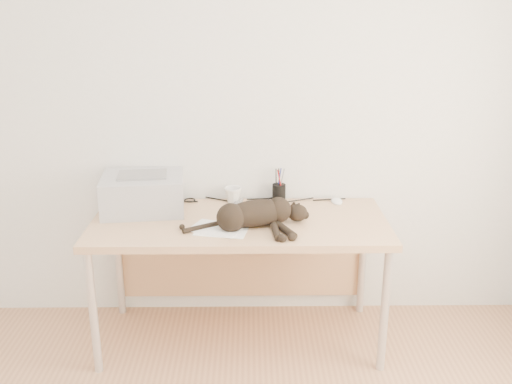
{
  "coord_description": "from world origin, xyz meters",
  "views": [
    {
      "loc": [
        0.06,
        -1.49,
        1.87
      ],
      "look_at": [
        0.09,
        1.34,
        0.92
      ],
      "focal_mm": 40.0,
      "sensor_mm": 36.0,
      "label": 1
    }
  ],
  "objects_px": {
    "mug": "(233,195)",
    "cat": "(253,215)",
    "desk": "(240,236)",
    "pen_cup": "(279,193)",
    "printer": "(143,192)",
    "mouse": "(337,199)"
  },
  "relations": [
    {
      "from": "desk",
      "to": "mug",
      "type": "bearing_deg",
      "value": 102.41
    },
    {
      "from": "mug",
      "to": "mouse",
      "type": "bearing_deg",
      "value": 0.0
    },
    {
      "from": "desk",
      "to": "mug",
      "type": "distance_m",
      "value": 0.27
    },
    {
      "from": "printer",
      "to": "mouse",
      "type": "height_order",
      "value": "printer"
    },
    {
      "from": "pen_cup",
      "to": "mouse",
      "type": "xyz_separation_m",
      "value": [
        0.34,
        -0.01,
        -0.04
      ]
    },
    {
      "from": "cat",
      "to": "desk",
      "type": "bearing_deg",
      "value": 94.76
    },
    {
      "from": "mug",
      "to": "cat",
      "type": "bearing_deg",
      "value": -73.07
    },
    {
      "from": "printer",
      "to": "mug",
      "type": "relative_size",
      "value": 4.9
    },
    {
      "from": "desk",
      "to": "pen_cup",
      "type": "bearing_deg",
      "value": 41.83
    },
    {
      "from": "mug",
      "to": "pen_cup",
      "type": "bearing_deg",
      "value": 2.11
    },
    {
      "from": "cat",
      "to": "pen_cup",
      "type": "bearing_deg",
      "value": 52.09
    },
    {
      "from": "mouse",
      "to": "printer",
      "type": "bearing_deg",
      "value": -176.54
    },
    {
      "from": "cat",
      "to": "mug",
      "type": "height_order",
      "value": "cat"
    },
    {
      "from": "printer",
      "to": "pen_cup",
      "type": "bearing_deg",
      "value": 8.83
    },
    {
      "from": "desk",
      "to": "cat",
      "type": "distance_m",
      "value": 0.29
    },
    {
      "from": "desk",
      "to": "mouse",
      "type": "bearing_deg",
      "value": 18.79
    },
    {
      "from": "cat",
      "to": "mug",
      "type": "distance_m",
      "value": 0.4
    },
    {
      "from": "mug",
      "to": "mouse",
      "type": "relative_size",
      "value": 0.89
    },
    {
      "from": "desk",
      "to": "pen_cup",
      "type": "height_order",
      "value": "pen_cup"
    },
    {
      "from": "desk",
      "to": "cat",
      "type": "relative_size",
      "value": 2.36
    },
    {
      "from": "printer",
      "to": "pen_cup",
      "type": "xyz_separation_m",
      "value": [
        0.77,
        0.12,
        -0.05
      ]
    },
    {
      "from": "printer",
      "to": "mug",
      "type": "distance_m",
      "value": 0.52
    }
  ]
}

